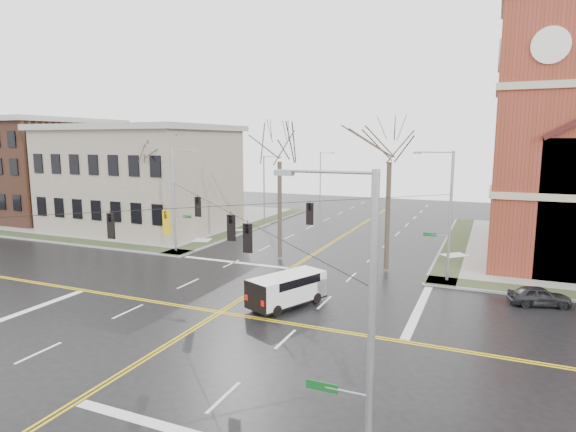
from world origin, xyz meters
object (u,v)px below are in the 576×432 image
at_px(signal_pole_nw, 176,197).
at_px(signal_pole_se, 364,335).
at_px(signal_pole_ne, 448,212).
at_px(cargo_van, 290,287).
at_px(parked_car_a, 539,296).
at_px(streetlight_north_b, 321,176).
at_px(tree_ne, 390,155).
at_px(tree_nw_far, 156,154).
at_px(streetlight_north_a, 265,187).
at_px(tree_nw_near, 280,155).

relative_size(signal_pole_nw, signal_pole_se, 1.00).
relative_size(signal_pole_ne, signal_pole_se, 1.00).
bearing_deg(signal_pole_nw, signal_pole_se, -45.45).
height_order(signal_pole_ne, cargo_van, signal_pole_ne).
bearing_deg(parked_car_a, streetlight_north_b, 19.37).
height_order(signal_pole_ne, signal_pole_se, same).
xyz_separation_m(signal_pole_ne, tree_ne, (-4.37, 1.25, 3.85)).
distance_m(signal_pole_ne, cargo_van, 12.54).
bearing_deg(signal_pole_nw, tree_nw_far, 146.80).
xyz_separation_m(signal_pole_nw, parked_car_a, (28.37, -2.91, -4.35)).
bearing_deg(streetlight_north_b, tree_nw_far, -97.68).
relative_size(streetlight_north_a, tree_nw_far, 0.68).
xyz_separation_m(signal_pole_se, streetlight_north_b, (-21.97, 59.50, -0.48)).
height_order(streetlight_north_a, tree_ne, tree_ne).
distance_m(streetlight_north_a, streetlight_north_b, 20.00).
distance_m(signal_pole_se, parked_car_a, 21.34).
relative_size(signal_pole_nw, streetlight_north_a, 1.12).
xyz_separation_m(cargo_van, tree_nw_near, (-5.28, 10.31, 7.54)).
bearing_deg(parked_car_a, streetlight_north_a, 39.25).
bearing_deg(tree_nw_near, tree_ne, -1.72).
xyz_separation_m(streetlight_north_a, tree_ne, (17.61, -15.25, 4.33)).
distance_m(signal_pole_nw, streetlight_north_b, 36.51).
xyz_separation_m(signal_pole_se, cargo_van, (-8.10, 14.22, -3.82)).
distance_m(streetlight_north_b, tree_ne, 39.64).
bearing_deg(signal_pole_se, parked_car_a, 74.10).
relative_size(signal_pole_ne, streetlight_north_a, 1.12).
xyz_separation_m(tree_nw_far, tree_nw_near, (13.18, -1.03, 0.11)).
height_order(signal_pole_ne, tree_nw_near, tree_nw_near).
bearing_deg(tree_ne, streetlight_north_b, 116.55).
relative_size(signal_pole_nw, tree_nw_near, 0.75).
xyz_separation_m(signal_pole_nw, cargo_van, (14.55, -8.78, -3.82)).
distance_m(signal_pole_ne, signal_pole_se, 23.00).
relative_size(cargo_van, tree_nw_near, 0.45).
relative_size(cargo_van, tree_ne, 0.44).
xyz_separation_m(signal_pole_ne, signal_pole_se, (0.00, -23.00, 0.00)).
distance_m(cargo_van, tree_ne, 13.17).
relative_size(signal_pole_se, streetlight_north_b, 1.12).
relative_size(signal_pole_se, cargo_van, 1.69).
height_order(signal_pole_nw, cargo_van, signal_pole_nw).
bearing_deg(cargo_van, signal_pole_ne, 71.28).
relative_size(signal_pole_se, parked_car_a, 2.57).
height_order(signal_pole_se, tree_nw_far, tree_nw_far).
bearing_deg(streetlight_north_b, signal_pole_ne, -58.95).
bearing_deg(streetlight_north_a, signal_pole_se, -60.91).
relative_size(signal_pole_se, streetlight_north_a, 1.12).
bearing_deg(tree_nw_near, signal_pole_se, -61.40).
bearing_deg(streetlight_north_b, cargo_van, -72.96).
relative_size(parked_car_a, tree_nw_far, 0.30).
bearing_deg(tree_ne, parked_car_a, -22.44).
height_order(signal_pole_ne, tree_ne, tree_ne).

